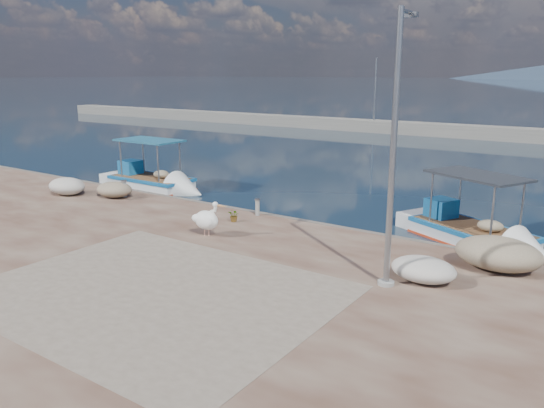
{
  "coord_description": "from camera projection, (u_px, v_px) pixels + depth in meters",
  "views": [
    {
      "loc": [
        10.65,
        -11.73,
        5.96
      ],
      "look_at": [
        0.0,
        3.8,
        1.3
      ],
      "focal_mm": 35.0,
      "sensor_mm": 36.0,
      "label": 1
    }
  ],
  "objects": [
    {
      "name": "quay_patch",
      "position": [
        155.0,
        292.0,
        13.6
      ],
      "size": [
        9.0,
        7.0,
        0.01
      ],
      "primitive_type": "cube",
      "color": "gray",
      "rests_on": "quay"
    },
    {
      "name": "boat_left",
      "position": [
        151.0,
        184.0,
        28.19
      ],
      "size": [
        6.31,
        2.15,
        3.03
      ],
      "rotation": [
        0.0,
        0.0,
        0.0
      ],
      "color": "white",
      "rests_on": "ground"
    },
    {
      "name": "net_pile_d",
      "position": [
        423.0,
        269.0,
        14.25
      ],
      "size": [
        1.75,
        1.31,
        0.66
      ],
      "primitive_type": "ellipsoid",
      "color": "silver",
      "rests_on": "quay"
    },
    {
      "name": "net_pile_c",
      "position": [
        498.0,
        254.0,
        15.07
      ],
      "size": [
        2.39,
        1.71,
        0.94
      ],
      "primitive_type": "ellipsoid",
      "color": "tan",
      "rests_on": "quay"
    },
    {
      "name": "net_pile_a",
      "position": [
        67.0,
        186.0,
        24.45
      ],
      "size": [
        1.91,
        1.39,
        0.78
      ],
      "primitive_type": "ellipsoid",
      "color": "silver",
      "rests_on": "quay"
    },
    {
      "name": "potted_plant",
      "position": [
        234.0,
        215.0,
        19.98
      ],
      "size": [
        0.45,
        0.39,
        0.48
      ],
      "primitive_type": "imported",
      "rotation": [
        0.0,
        0.0,
        0.03
      ],
      "color": "#33722D",
      "rests_on": "quay"
    },
    {
      "name": "breakwater",
      "position": [
        495.0,
        133.0,
        48.55
      ],
      "size": [
        120.0,
        2.2,
        7.5
      ],
      "color": "gray",
      "rests_on": "ground"
    },
    {
      "name": "ground",
      "position": [
        204.0,
        268.0,
        16.67
      ],
      "size": [
        1400.0,
        1400.0,
        0.0
      ],
      "primitive_type": "plane",
      "color": "#162635",
      "rests_on": "ground"
    },
    {
      "name": "quay",
      "position": [
        24.0,
        337.0,
        11.81
      ],
      "size": [
        44.0,
        22.0,
        0.5
      ],
      "primitive_type": "cube",
      "color": "#4C2D21",
      "rests_on": "ground"
    },
    {
      "name": "pelican",
      "position": [
        207.0,
        220.0,
        18.17
      ],
      "size": [
        1.28,
        0.88,
        1.23
      ],
      "rotation": [
        0.0,
        0.0,
        0.38
      ],
      "color": "tan",
      "rests_on": "quay"
    },
    {
      "name": "boat_right",
      "position": [
        470.0,
        236.0,
        19.19
      ],
      "size": [
        6.34,
        4.46,
        2.93
      ],
      "rotation": [
        0.0,
        0.0,
        -0.45
      ],
      "color": "white",
      "rests_on": "ground"
    },
    {
      "name": "net_pile_b",
      "position": [
        114.0,
        190.0,
        23.95
      ],
      "size": [
        1.76,
        1.37,
        0.69
      ],
      "primitive_type": "ellipsoid",
      "color": "tan",
      "rests_on": "quay"
    },
    {
      "name": "lamp_post",
      "position": [
        393.0,
        162.0,
        13.3
      ],
      "size": [
        0.44,
        0.96,
        7.0
      ],
      "color": "gray",
      "rests_on": "quay"
    },
    {
      "name": "bollard_near",
      "position": [
        257.0,
        206.0,
        20.83
      ],
      "size": [
        0.22,
        0.22,
        0.68
      ],
      "color": "gray",
      "rests_on": "quay"
    },
    {
      "name": "bollard_far",
      "position": [
        124.0,
        188.0,
        23.89
      ],
      "size": [
        0.26,
        0.26,
        0.79
      ],
      "color": "gray",
      "rests_on": "quay"
    }
  ]
}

